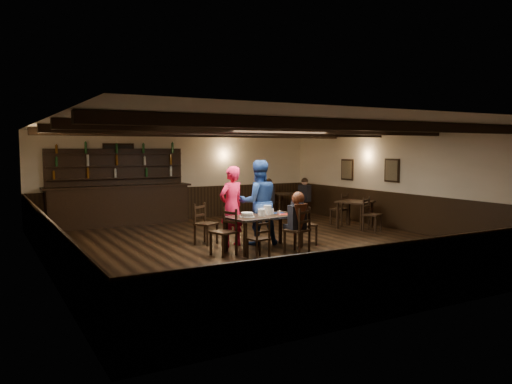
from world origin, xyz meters
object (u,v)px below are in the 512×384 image
woman_pink (231,206)px  man_blue (258,202)px  chair_near_left (261,236)px  chair_near_right (300,227)px  cake (247,215)px  bar_counter (119,200)px  dining_table (264,219)px

woman_pink → man_blue: (0.65, -0.08, 0.06)m
chair_near_left → woman_pink: (0.08, 1.45, 0.44)m
chair_near_right → cake: chair_near_right is taller
bar_counter → dining_table: bearing=-69.8°
dining_table → man_blue: 0.70m
dining_table → chair_near_left: chair_near_left is taller
chair_near_right → bar_counter: bearing=112.0°
chair_near_left → chair_near_right: size_ratio=0.82×
dining_table → bar_counter: size_ratio=0.42×
man_blue → cake: 0.93m
dining_table → cake: size_ratio=5.40×
man_blue → bar_counter: bearing=-51.3°
chair_near_right → bar_counter: (-2.34, 5.78, 0.16)m
chair_near_right → chair_near_left: bearing=-177.1°
woman_pink → bar_counter: 4.62m
dining_table → bar_counter: (-1.87, 5.07, 0.05)m
chair_near_right → woman_pink: (-0.92, 1.39, 0.34)m
chair_near_left → cake: 0.79m
chair_near_left → man_blue: bearing=62.0°
bar_counter → chair_near_right: bearing=-68.0°
chair_near_right → bar_counter: bar_counter is taller
bar_counter → chair_near_left: bearing=-77.0°
chair_near_left → chair_near_right: 1.00m
man_blue → woman_pink: bearing=6.8°
woman_pink → chair_near_right: bearing=106.9°
woman_pink → dining_table: bearing=106.6°
chair_near_right → woman_pink: bearing=123.3°
cake → chair_near_right: bearing=-36.2°
dining_table → woman_pink: 0.85m
woman_pink → man_blue: man_blue is taller
chair_near_right → bar_counter: size_ratio=0.24×
cake → bar_counter: (-1.43, 5.12, -0.07)m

